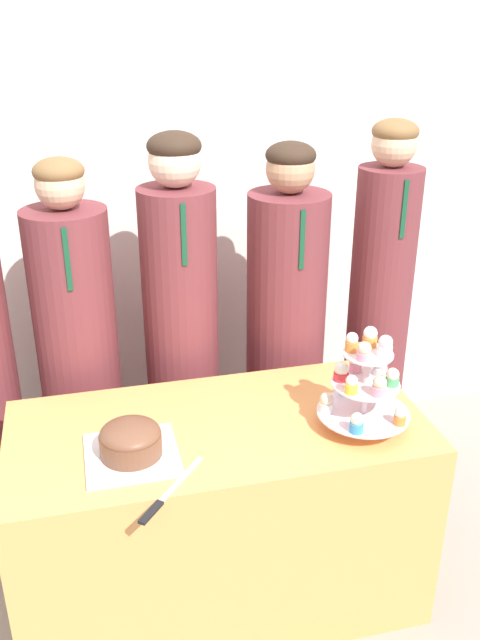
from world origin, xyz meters
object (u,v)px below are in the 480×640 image
object	(u,v)px
cake_knife	(163,500)
student_3	(285,339)
cupcake_stand	(365,382)
student_1	(80,364)
student_4	(378,318)
round_cake	(131,441)
student_2	(182,342)

from	to	relation	value
cake_knife	student_3	bearing A→B (deg)	4.92
cake_knife	student_3	size ratio (longest dim) A/B	0.17
cake_knife	cupcake_stand	xyz separation A→B (m)	(0.66, 0.21, 0.16)
student_1	student_4	size ratio (longest dim) A/B	0.95
student_3	round_cake	bearing A→B (deg)	-136.02
student_3	cake_knife	bearing A→B (deg)	-125.31
cake_knife	round_cake	bearing A→B (deg)	55.62
cake_knife	cupcake_stand	size ratio (longest dim) A/B	0.77
round_cake	student_4	distance (m)	1.27
cake_knife	student_4	distance (m)	1.35
student_3	cupcake_stand	bearing A→B (deg)	-86.49
student_2	student_1	bearing A→B (deg)	-180.00
round_cake	student_3	world-z (taller)	student_3
cake_knife	student_2	size ratio (longest dim) A/B	0.16
student_2	round_cake	bearing A→B (deg)	-111.60
cupcake_stand	student_3	bearing A→B (deg)	93.51
round_cake	cake_knife	distance (m)	0.23
student_2	student_4	size ratio (longest dim) A/B	0.99
student_3	student_4	distance (m)	0.41
round_cake	student_2	size ratio (longest dim) A/B	0.18
cake_knife	cupcake_stand	world-z (taller)	cupcake_stand
round_cake	cake_knife	size ratio (longest dim) A/B	1.08
cake_knife	student_4	xyz separation A→B (m)	(1.03, 0.88, 0.04)
student_2	student_3	distance (m)	0.42
round_cake	cake_knife	bearing A→B (deg)	-74.62
round_cake	cupcake_stand	bearing A→B (deg)	-1.02
student_1	student_3	world-z (taller)	student_3
cake_knife	student_1	size ratio (longest dim) A/B	0.17
round_cake	student_1	size ratio (longest dim) A/B	0.19
cake_knife	student_4	world-z (taller)	student_4
cake_knife	student_3	world-z (taller)	student_3
cupcake_stand	student_2	world-z (taller)	student_2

